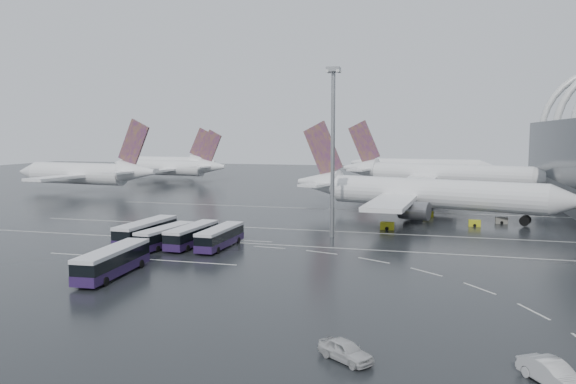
% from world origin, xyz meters
% --- Properties ---
extents(ground, '(420.00, 420.00, 0.00)m').
position_xyz_m(ground, '(0.00, 0.00, 0.00)').
color(ground, black).
rests_on(ground, ground).
extents(lane_marking_near, '(120.00, 0.25, 0.01)m').
position_xyz_m(lane_marking_near, '(0.00, -2.00, 0.01)').
color(lane_marking_near, silver).
rests_on(lane_marking_near, ground).
extents(lane_marking_mid, '(120.00, 0.25, 0.01)m').
position_xyz_m(lane_marking_mid, '(0.00, 12.00, 0.01)').
color(lane_marking_mid, silver).
rests_on(lane_marking_mid, ground).
extents(lane_marking_far, '(120.00, 0.25, 0.01)m').
position_xyz_m(lane_marking_far, '(0.00, 40.00, 0.01)').
color(lane_marking_far, silver).
rests_on(lane_marking_far, ground).
extents(bus_bay_line_south, '(28.00, 0.25, 0.01)m').
position_xyz_m(bus_bay_line_south, '(-24.00, -16.00, 0.01)').
color(bus_bay_line_south, silver).
rests_on(bus_bay_line_south, ground).
extents(bus_bay_line_north, '(28.00, 0.25, 0.01)m').
position_xyz_m(bus_bay_line_north, '(-24.00, 0.00, 0.01)').
color(bus_bay_line_north, silver).
rests_on(bus_bay_line_north, ground).
extents(airliner_main, '(57.03, 49.35, 19.63)m').
position_xyz_m(airliner_main, '(11.33, 31.67, 4.92)').
color(airliner_main, white).
rests_on(airliner_main, ground).
extents(airliner_gate_b, '(59.05, 52.34, 20.78)m').
position_xyz_m(airliner_gate_b, '(14.85, 78.43, 5.20)').
color(airliner_gate_b, white).
rests_on(airliner_gate_b, ground).
extents(airliner_gate_c, '(52.43, 48.19, 18.67)m').
position_xyz_m(airliner_gate_c, '(7.70, 128.15, 4.67)').
color(airliner_gate_c, white).
rests_on(airliner_gate_c, ground).
extents(jet_remote_west, '(48.03, 38.75, 20.89)m').
position_xyz_m(jet_remote_west, '(-82.21, 56.29, 5.39)').
color(jet_remote_west, white).
rests_on(jet_remote_west, ground).
extents(jet_remote_mid, '(41.77, 33.76, 18.18)m').
position_xyz_m(jet_remote_mid, '(-74.78, 97.48, 4.69)').
color(jet_remote_mid, white).
rests_on(jet_remote_mid, ground).
extents(jet_remote_far, '(43.55, 35.01, 19.08)m').
position_xyz_m(jet_remote_far, '(-89.36, 118.27, 4.92)').
color(jet_remote_far, white).
rests_on(jet_remote_far, ground).
extents(bus_row_near_a, '(3.79, 14.00, 3.42)m').
position_xyz_m(bus_row_near_a, '(-28.61, -5.82, 1.88)').
color(bus_row_near_a, '#27143E').
rests_on(bus_row_near_a, ground).
extents(bus_row_near_b, '(4.15, 12.28, 2.97)m').
position_xyz_m(bus_row_near_b, '(-24.51, -7.47, 1.63)').
color(bus_row_near_b, '#27143E').
rests_on(bus_row_near_b, ground).
extents(bus_row_near_c, '(3.55, 12.74, 3.10)m').
position_xyz_m(bus_row_near_c, '(-20.78, -6.07, 1.70)').
color(bus_row_near_c, '#27143E').
rests_on(bus_row_near_c, ground).
extents(bus_row_near_d, '(3.19, 12.43, 3.04)m').
position_xyz_m(bus_row_near_d, '(-16.18, -6.23, 1.67)').
color(bus_row_near_d, '#27143E').
rests_on(bus_row_near_d, ground).
extents(bus_row_far_c, '(3.86, 13.65, 3.32)m').
position_xyz_m(bus_row_far_c, '(-22.33, -24.97, 1.83)').
color(bus_row_far_c, '#27143E').
rests_on(bus_row_far_c, ground).
extents(van_curve_a, '(5.87, 5.37, 1.52)m').
position_xyz_m(van_curve_a, '(-23.40, -27.62, 0.76)').
color(van_curve_a, '#BCBCBC').
rests_on(van_curve_a, ground).
extents(van_curve_b, '(4.84, 4.21, 1.58)m').
position_xyz_m(van_curve_b, '(8.51, -42.63, 0.79)').
color(van_curve_b, '#BCBCBC').
rests_on(van_curve_b, ground).
extents(van_curve_c, '(4.32, 5.32, 1.70)m').
position_xyz_m(van_curve_c, '(22.64, -43.14, 0.85)').
color(van_curve_c, '#BCBCBC').
rests_on(van_curve_c, ground).
extents(floodlight_mast, '(2.10, 2.10, 27.39)m').
position_xyz_m(floodlight_mast, '(-1.74, 6.63, 17.23)').
color(floodlight_mast, gray).
rests_on(floodlight_mast, ground).
extents(gse_cart_belly_a, '(2.11, 1.25, 1.15)m').
position_xyz_m(gse_cart_belly_a, '(21.46, 23.87, 0.58)').
color(gse_cart_belly_a, '#AEAF17').
rests_on(gse_cart_belly_a, ground).
extents(gse_cart_belly_c, '(2.40, 1.42, 1.31)m').
position_xyz_m(gse_cart_belly_c, '(6.35, 16.20, 0.65)').
color(gse_cart_belly_c, '#AEAF17').
rests_on(gse_cart_belly_c, ground).
extents(gse_cart_belly_d, '(2.20, 1.30, 1.20)m').
position_xyz_m(gse_cart_belly_d, '(26.55, 28.52, 0.60)').
color(gse_cart_belly_d, slate).
rests_on(gse_cart_belly_d, ground).
extents(gse_cart_belly_e, '(2.03, 1.20, 1.11)m').
position_xyz_m(gse_cart_belly_e, '(13.08, 33.51, 0.55)').
color(gse_cart_belly_e, '#AEAF17').
rests_on(gse_cart_belly_e, ground).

